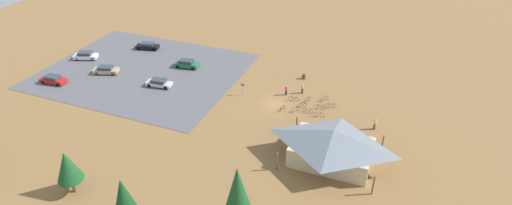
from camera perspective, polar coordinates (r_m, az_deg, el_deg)
name	(u,v)px	position (r m, az deg, el deg)	size (l,w,h in m)	color
ground	(275,104)	(65.04, 2.59, -0.24)	(160.00, 160.00, 0.00)	olive
parking_lot_asphalt	(144,71)	(77.68, -15.33, 4.25)	(34.71, 28.01, 0.05)	#56565B
bike_pavilion	(332,144)	(52.93, 10.52, -5.69)	(12.03, 8.70, 4.81)	#C6B28E
trash_bin	(304,76)	(72.61, 6.65, 3.61)	(0.60, 0.60, 0.90)	brown
lot_sign	(243,87)	(66.79, -1.87, 2.11)	(0.56, 0.08, 2.20)	#99999E
pine_midwest	(238,191)	(41.18, -2.56, -12.15)	(2.94, 2.94, 8.76)	brown
pine_east	(67,166)	(51.58, -24.70, -8.05)	(2.96, 2.96, 5.77)	brown
pine_far_east	(125,201)	(43.14, -17.77, -12.84)	(3.10, 3.10, 7.85)	brown
bicycle_green_front_row	(307,111)	(63.22, 7.15, -1.11)	(1.75, 0.48, 0.85)	black
bicycle_red_back_row	(294,99)	(65.91, 5.23, 0.52)	(1.70, 0.48, 0.91)	black
bicycle_purple_yard_right	(320,107)	(64.32, 8.83, -0.62)	(1.71, 0.48, 0.87)	black
bicycle_black_yard_center	(282,108)	(63.41, 3.66, -0.82)	(0.64, 1.59, 0.78)	black
bicycle_blue_mid_cluster	(324,99)	(66.49, 9.40, 0.49)	(1.04, 1.46, 0.87)	black
bicycle_teal_by_bin	(307,100)	(65.82, 7.13, 0.33)	(0.77, 1.56, 0.83)	black
bicycle_silver_trailside	(319,115)	(62.43, 8.69, -1.68)	(1.75, 0.48, 0.87)	black
bicycle_yellow_yard_left	(302,105)	(64.54, 6.39, -0.34)	(1.25, 1.15, 0.74)	black
bicycle_white_near_sign	(295,110)	(63.26, 5.42, -0.97)	(1.02, 1.44, 0.81)	black
bicycle_green_edge_north	(330,106)	(64.92, 10.29, -0.43)	(1.69, 0.77, 0.92)	black
car_black_mid_lot	(147,46)	(86.11, -14.82, 7.60)	(4.79, 2.77, 1.38)	black
car_red_by_curb	(53,79)	(78.69, -26.32, 2.89)	(4.57, 2.19, 1.38)	red
car_silver_back_corner	(159,83)	(71.45, -13.30, 2.67)	(4.53, 2.24, 1.32)	#BCBCC1
car_tan_front_row	(106,70)	(78.50, -20.10, 4.27)	(4.74, 3.17, 1.36)	tan
car_green_aisle_side	(187,64)	(76.95, -9.59, 5.34)	(4.57, 2.36, 1.49)	#1E6B3D
car_white_near_entry	(86,56)	(85.50, -22.56, 6.03)	(4.71, 3.24, 1.48)	white
visitor_by_pavilion	(375,124)	(61.18, 16.15, -2.83)	(0.36, 0.36, 1.81)	#2D3347
visitor_near_lot	(286,90)	(67.20, 4.21, 1.74)	(0.39, 0.40, 1.75)	#2D3347
visitor_at_bikes	(302,88)	(67.92, 6.47, 2.01)	(0.36, 0.36, 1.82)	#2D3347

